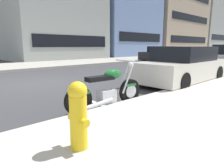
# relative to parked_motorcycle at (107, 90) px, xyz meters

# --- Properties ---
(ground_plane) EXTENTS (260.00, 260.00, 0.00)m
(ground_plane) POSITION_rel_parked_motorcycle_xyz_m (0.06, 4.25, -0.42)
(ground_plane) COLOR #333335
(sidewalk_far_curb) EXTENTS (120.00, 5.00, 0.14)m
(sidewalk_far_curb) POSITION_rel_parked_motorcycle_xyz_m (12.06, 11.05, -0.35)
(sidewalk_far_curb) COLOR gray
(sidewalk_far_curb) RESTS_ON ground
(parking_stall_stripe) EXTENTS (0.12, 2.20, 0.01)m
(parking_stall_stripe) POSITION_rel_parked_motorcycle_xyz_m (0.06, 0.56, -0.42)
(parking_stall_stripe) COLOR silver
(parking_stall_stripe) RESTS_ON ground
(parked_motorcycle) EXTENTS (2.09, 0.62, 1.10)m
(parked_motorcycle) POSITION_rel_parked_motorcycle_xyz_m (0.00, 0.00, 0.00)
(parked_motorcycle) COLOR black
(parked_motorcycle) RESTS_ON ground
(parked_car_second_in_row) EXTENTS (4.48, 1.85, 1.41)m
(parked_car_second_in_row) POSITION_rel_parked_motorcycle_xyz_m (4.37, 0.48, 0.25)
(parked_car_second_in_row) COLOR beige
(parked_car_second_in_row) RESTS_ON ground
(car_opposite_curb) EXTENTS (4.44, 2.15, 1.41)m
(car_opposite_curb) POSITION_rel_parked_motorcycle_xyz_m (13.95, 7.99, 0.25)
(car_opposite_curb) COLOR black
(car_opposite_curb) RESTS_ON ground
(fire_hydrant) EXTENTS (0.24, 0.36, 0.87)m
(fire_hydrant) POSITION_rel_parked_motorcycle_xyz_m (-1.65, -1.33, 0.18)
(fire_hydrant) COLOR gold
(fire_hydrant) RESTS_ON sidewalk_near_curb
(townhouse_mid_block) EXTENTS (9.36, 11.19, 8.60)m
(townhouse_mid_block) POSITION_rel_parked_motorcycle_xyz_m (7.38, 18.91, 3.88)
(townhouse_mid_block) COLOR #939993
(townhouse_mid_block) RESTS_ON ground
(townhouse_behind_pole) EXTENTS (9.55, 8.29, 11.56)m
(townhouse_behind_pole) POSITION_rel_parked_motorcycle_xyz_m (17.53, 17.46, 5.36)
(townhouse_behind_pole) COLOR #6B84B2
(townhouse_behind_pole) RESTS_ON ground
(townhouse_corner_block) EXTENTS (14.65, 10.58, 11.46)m
(townhouse_corner_block) POSITION_rel_parked_motorcycle_xyz_m (30.67, 18.60, 5.31)
(townhouse_corner_block) COLOR tan
(townhouse_corner_block) RESTS_ON ground
(townhouse_near_left) EXTENTS (12.10, 11.83, 14.92)m
(townhouse_near_left) POSITION_rel_parked_motorcycle_xyz_m (44.88, 19.23, 7.04)
(townhouse_near_left) COLOR #939993
(townhouse_near_left) RESTS_ON ground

